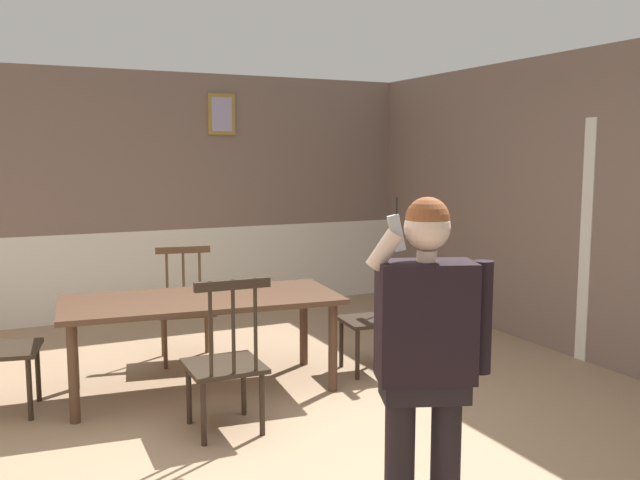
{
  "coord_description": "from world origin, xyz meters",
  "views": [
    {
      "loc": [
        -1.41,
        -3.96,
        1.8
      ],
      "look_at": [
        0.13,
        -0.71,
        1.34
      ],
      "focal_mm": 38.38,
      "sensor_mm": 36.0,
      "label": 1
    }
  ],
  "objects_px": {
    "chair_at_table_head": "(186,306)",
    "dining_table": "(202,307)",
    "chair_opposite_corner": "(373,318)",
    "chair_near_window": "(226,361)",
    "person_figure": "(426,348)"
  },
  "relations": [
    {
      "from": "person_figure",
      "to": "dining_table",
      "type": "bearing_deg",
      "value": -60.15
    },
    {
      "from": "chair_opposite_corner",
      "to": "person_figure",
      "type": "distance_m",
      "value": 2.55
    },
    {
      "from": "dining_table",
      "to": "chair_opposite_corner",
      "type": "distance_m",
      "value": 1.43
    },
    {
      "from": "chair_opposite_corner",
      "to": "dining_table",
      "type": "bearing_deg",
      "value": 89.74
    },
    {
      "from": "chair_at_table_head",
      "to": "dining_table",
      "type": "bearing_deg",
      "value": 94.19
    },
    {
      "from": "chair_near_window",
      "to": "dining_table",
      "type": "bearing_deg",
      "value": 85.72
    },
    {
      "from": "chair_near_window",
      "to": "chair_opposite_corner",
      "type": "bearing_deg",
      "value": 26.39
    },
    {
      "from": "dining_table",
      "to": "chair_at_table_head",
      "type": "distance_m",
      "value": 0.86
    },
    {
      "from": "chair_near_window",
      "to": "person_figure",
      "type": "distance_m",
      "value": 1.71
    },
    {
      "from": "chair_at_table_head",
      "to": "person_figure",
      "type": "bearing_deg",
      "value": 105.09
    },
    {
      "from": "chair_at_table_head",
      "to": "chair_opposite_corner",
      "type": "distance_m",
      "value": 1.64
    },
    {
      "from": "dining_table",
      "to": "chair_near_window",
      "type": "height_order",
      "value": "chair_near_window"
    },
    {
      "from": "dining_table",
      "to": "chair_at_table_head",
      "type": "height_order",
      "value": "chair_at_table_head"
    },
    {
      "from": "chair_near_window",
      "to": "chair_opposite_corner",
      "type": "xyz_separation_m",
      "value": [
        1.49,
        0.7,
        -0.03
      ]
    },
    {
      "from": "dining_table",
      "to": "person_figure",
      "type": "relative_size",
      "value": 1.32
    }
  ]
}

